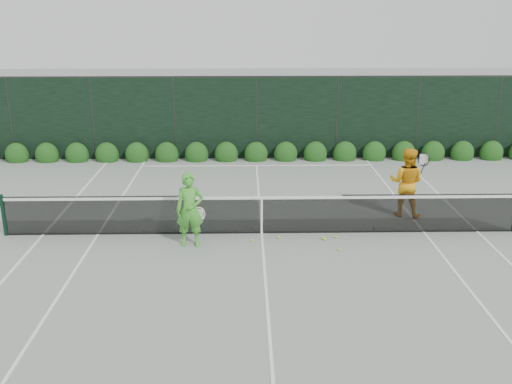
{
  "coord_description": "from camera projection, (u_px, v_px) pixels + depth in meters",
  "views": [
    {
      "loc": [
        -0.41,
        -13.34,
        5.46
      ],
      "look_at": [
        -0.14,
        0.3,
        1.0
      ],
      "focal_mm": 40.0,
      "sensor_mm": 36.0,
      "label": 1
    }
  ],
  "objects": [
    {
      "name": "ground",
      "position": [
        262.0,
        233.0,
        14.38
      ],
      "size": [
        80.0,
        80.0,
        0.0
      ],
      "primitive_type": "plane",
      "color": "gray",
      "rests_on": "ground"
    },
    {
      "name": "court_lines",
      "position": [
        262.0,
        233.0,
        14.38
      ],
      "size": [
        11.03,
        23.83,
        0.01
      ],
      "color": "white",
      "rests_on": "ground"
    },
    {
      "name": "tennis_balls",
      "position": [
        318.0,
        238.0,
        13.98
      ],
      "size": [
        3.21,
        1.43,
        0.07
      ],
      "color": "#BBD32F",
      "rests_on": "ground"
    },
    {
      "name": "tennis_net",
      "position": [
        261.0,
        214.0,
        14.22
      ],
      "size": [
        12.9,
        0.1,
        1.07
      ],
      "color": "black",
      "rests_on": "ground"
    },
    {
      "name": "windscreen_fence",
      "position": [
        266.0,
        214.0,
        11.34
      ],
      "size": [
        32.0,
        21.07,
        3.06
      ],
      "color": "black",
      "rests_on": "ground"
    },
    {
      "name": "player_man",
      "position": [
        406.0,
        182.0,
        15.33
      ],
      "size": [
        1.13,
        1.03,
        1.89
      ],
      "rotation": [
        0.0,
        0.0,
        2.72
      ],
      "color": "orange",
      "rests_on": "ground"
    },
    {
      "name": "hedge_row",
      "position": [
        256.0,
        154.0,
        21.1
      ],
      "size": [
        31.66,
        0.65,
        0.94
      ],
      "color": "#10390F",
      "rests_on": "ground"
    },
    {
      "name": "player_woman",
      "position": [
        190.0,
        210.0,
        13.41
      ],
      "size": [
        0.68,
        0.44,
        1.79
      ],
      "rotation": [
        0.0,
        0.0,
        0.02
      ],
      "color": "green",
      "rests_on": "ground"
    }
  ]
}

